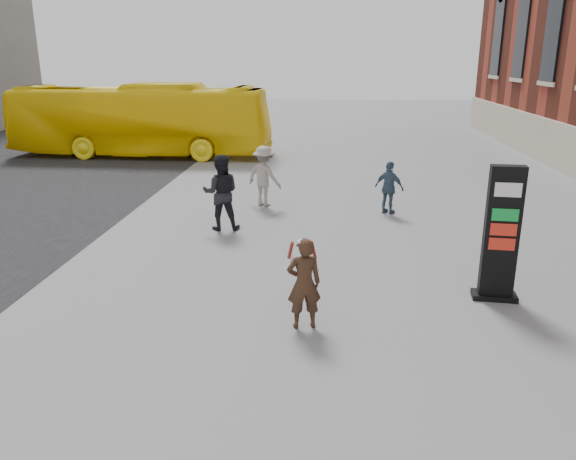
# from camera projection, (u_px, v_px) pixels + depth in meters

# --- Properties ---
(ground) EXTENTS (100.00, 100.00, 0.00)m
(ground) POSITION_uv_depth(u_px,v_px,m) (291.00, 314.00, 9.63)
(ground) COLOR #9E9EA3
(info_pylon) EXTENTS (0.82, 0.47, 2.46)m
(info_pylon) POSITION_uv_depth(u_px,v_px,m) (501.00, 234.00, 9.92)
(info_pylon) COLOR black
(info_pylon) RESTS_ON ground
(woman) EXTENTS (0.66, 0.62, 1.53)m
(woman) POSITION_uv_depth(u_px,v_px,m) (304.00, 282.00, 8.98)
(woman) COLOR #382114
(woman) RESTS_ON ground
(bus) EXTENTS (11.34, 2.91, 3.14)m
(bus) POSITION_uv_depth(u_px,v_px,m) (141.00, 120.00, 24.54)
(bus) COLOR yellow
(bus) RESTS_ON road
(pedestrian_a) EXTENTS (1.01, 0.84, 1.92)m
(pedestrian_a) POSITION_uv_depth(u_px,v_px,m) (221.00, 193.00, 14.13)
(pedestrian_a) COLOR black
(pedestrian_a) RESTS_ON ground
(pedestrian_b) EXTENTS (1.32, 1.14, 1.77)m
(pedestrian_b) POSITION_uv_depth(u_px,v_px,m) (264.00, 176.00, 16.43)
(pedestrian_b) COLOR gray
(pedestrian_b) RESTS_ON ground
(pedestrian_c) EXTENTS (0.92, 0.77, 1.48)m
(pedestrian_c) POSITION_uv_depth(u_px,v_px,m) (389.00, 188.00, 15.61)
(pedestrian_c) COLOR #3C5669
(pedestrian_c) RESTS_ON ground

